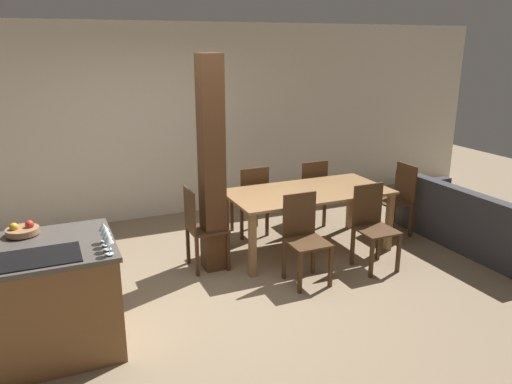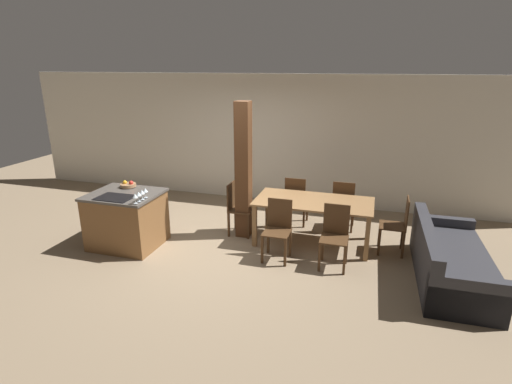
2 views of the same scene
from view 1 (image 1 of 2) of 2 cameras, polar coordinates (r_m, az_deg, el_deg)
ground_plane at (r=5.10m, az=-5.40°, el=-11.66°), size 16.00×16.00×0.00m
wall_back at (r=7.11m, az=-12.39°, el=7.67°), size 11.20×0.08×2.70m
kitchen_island at (r=4.42m, az=-22.76°, el=-11.10°), size 1.10×0.95×0.91m
fruit_bowl at (r=4.52m, az=-25.14°, el=-3.97°), size 0.26×0.26×0.11m
wine_glass_near at (r=3.84m, az=-16.52°, el=-5.24°), size 0.08×0.08×0.15m
wine_glass_middle at (r=3.93m, az=-16.70°, el=-4.76°), size 0.08×0.08×0.15m
wine_glass_far at (r=4.02m, az=-16.87°, el=-4.31°), size 0.08×0.08×0.15m
wine_glass_end at (r=4.11m, az=-17.04°, el=-3.87°), size 0.08×0.08×0.15m
dining_table at (r=5.94m, az=5.94°, el=-0.67°), size 1.91×0.96×0.75m
dining_chair_near_left at (r=5.22m, az=5.53°, el=-5.10°), size 0.40×0.40×0.93m
dining_chair_near_right at (r=5.66m, az=13.19°, el=-3.70°), size 0.40×0.40×0.93m
dining_chair_far_left at (r=6.41m, az=-0.54°, el=-0.84°), size 0.40×0.40×0.93m
dining_chair_far_right at (r=6.77m, az=6.18°, el=0.04°), size 0.40×0.40×0.93m
dining_chair_head_end at (r=5.49m, az=-6.35°, el=-3.98°), size 0.40×0.40×0.93m
dining_chair_foot_end at (r=6.72m, az=15.86°, el=-0.66°), size 0.40×0.40×0.93m
couch at (r=6.78m, az=23.71°, el=-3.31°), size 0.93×2.11×0.76m
timber_post at (r=5.30m, az=-5.08°, el=2.90°), size 0.24×0.24×2.32m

